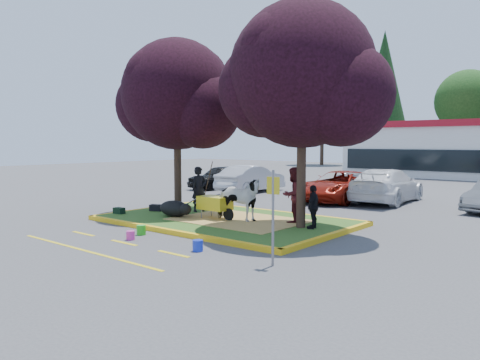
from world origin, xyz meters
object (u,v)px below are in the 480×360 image
Objects in this scene: calf at (174,209)px; bucket_green at (141,230)px; handler at (199,189)px; bucket_pink at (130,235)px; wheelbarrow at (215,203)px; car_silver at (251,179)px; cow at (238,200)px; bucket_blue at (198,246)px; sign_post at (273,208)px; car_black at (221,177)px.

bucket_green is (1.12, -2.35, -0.28)m from calf.
handler is 6.53× the size of bucket_pink.
wheelbarrow is 6.97× the size of bucket_green.
car_silver is at bearing 102.75° from calf.
cow is at bearing 4.79° from wheelbarrow.
wheelbarrow is 2.97m from bucket_green.
car_silver is at bearing 113.22° from bucket_pink.
bucket_pink is (0.03, -3.55, -0.55)m from wheelbarrow.
cow is at bearing 114.22° from bucket_blue.
sign_post reaches higher than bucket_blue.
bucket_green is 12.34m from car_silver.
bucket_green is at bearing -74.08° from calf.
car_silver is at bearing 112.94° from bucket_green.
calf is at bearing -157.44° from wheelbarrow.
bucket_green is (-5.06, 0.35, -1.15)m from sign_post.
wheelbarrow is 0.95× the size of sign_post.
calf is 3.35m from bucket_pink.
bucket_blue is (3.89, -2.76, -0.29)m from calf.
bucket_blue is at bearing 5.53° from bucket_pink.
handler is at bearing 110.22° from bucket_pink.
cow reaches higher than car_silver.
sign_post is 0.48× the size of car_silver.
car_silver is (2.60, -0.44, 0.04)m from car_black.
handler is 5.87× the size of bucket_blue.
sign_post is at bearing 3.68° from bucket_pink.
sign_post reaches higher than cow.
bucket_green is 0.06× the size of car_silver.
bucket_green is at bearing 164.26° from sign_post.
bucket_blue is 15.90m from car_black.
car_silver is (-6.06, 8.39, -0.13)m from cow.
car_black is (-6.13, 8.05, -0.29)m from handler.
bucket_blue is at bearing 169.90° from sign_post.
cow is 0.80× the size of sign_post.
car_silver reaches higher than bucket_green.
wheelbarrow reaches higher than bucket_blue.
bucket_blue is 0.06× the size of car_silver.
wheelbarrow is 3.60m from bucket_pink.
cow is 5.89× the size of bucket_green.
calf is 4.45× the size of bucket_green.
cow is at bearing 127.14° from sign_post.
car_silver is at bearing 3.74° from car_black.
car_silver is (-7.58, 11.76, 0.60)m from bucket_blue.
bucket_blue is at bearing -44.89° from calf.
car_black is at bearing 29.54° from cow.
car_silver reaches higher than car_black.
handler is 4.04m from bucket_green.
bucket_pink is at bearing -62.18° from bucket_green.
sign_post is 2.55m from bucket_blue.
cow is 1.01× the size of handler.
bucket_pink is at bearing 112.38° from car_silver.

